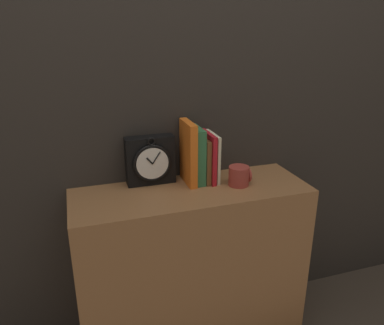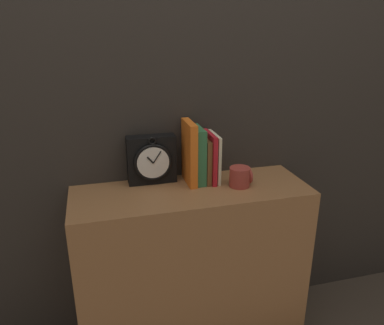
# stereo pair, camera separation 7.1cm
# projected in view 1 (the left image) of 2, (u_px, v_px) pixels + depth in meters

# --- Properties ---
(wall_back) EXTENTS (6.00, 0.05, 2.60)m
(wall_back) POSITION_uv_depth(u_px,v_px,m) (177.00, 31.00, 1.41)
(wall_back) COLOR #2D2823
(wall_back) RESTS_ON ground_plane
(bookshelf) EXTENTS (0.92, 0.32, 0.72)m
(bookshelf) POSITION_uv_depth(u_px,v_px,m) (192.00, 268.00, 1.57)
(bookshelf) COLOR #936038
(bookshelf) RESTS_ON ground_plane
(clock) EXTENTS (0.19, 0.08, 0.20)m
(clock) POSITION_uv_depth(u_px,v_px,m) (151.00, 161.00, 1.48)
(clock) COLOR black
(clock) RESTS_ON bookshelf
(book_slot0_orange) EXTENTS (0.03, 0.15, 0.25)m
(book_slot0_orange) POSITION_uv_depth(u_px,v_px,m) (188.00, 153.00, 1.47)
(book_slot0_orange) COLOR orange
(book_slot0_orange) RESTS_ON bookshelf
(book_slot1_green) EXTENTS (0.04, 0.14, 0.22)m
(book_slot1_green) POSITION_uv_depth(u_px,v_px,m) (196.00, 155.00, 1.49)
(book_slot1_green) COLOR #306B3F
(book_slot1_green) RESTS_ON bookshelf
(book_slot2_brown) EXTENTS (0.02, 0.14, 0.18)m
(book_slot2_brown) POSITION_uv_depth(u_px,v_px,m) (203.00, 159.00, 1.51)
(book_slot2_brown) COLOR brown
(book_slot2_brown) RESTS_ON bookshelf
(book_slot3_red) EXTENTS (0.02, 0.15, 0.20)m
(book_slot3_red) POSITION_uv_depth(u_px,v_px,m) (208.00, 157.00, 1.51)
(book_slot3_red) COLOR red
(book_slot3_red) RESTS_ON bookshelf
(book_slot4_cream) EXTENTS (0.01, 0.14, 0.20)m
(book_slot4_cream) POSITION_uv_depth(u_px,v_px,m) (213.00, 157.00, 1.52)
(book_slot4_cream) COLOR beige
(book_slot4_cream) RESTS_ON bookshelf
(mug) EXTENTS (0.09, 0.08, 0.08)m
(mug) POSITION_uv_depth(u_px,v_px,m) (239.00, 176.00, 1.48)
(mug) COLOR #9E382D
(mug) RESTS_ON bookshelf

